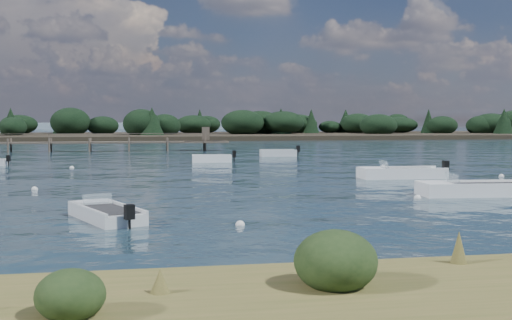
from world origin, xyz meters
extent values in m
plane|color=#152732|center=(0.00, 60.00, 0.00)|extent=(400.00, 400.00, 0.00)
cube|color=black|center=(0.00, -12.20, 0.00)|extent=(160.00, 0.60, 0.30)
cube|color=white|center=(11.89, 1.92, 0.11)|extent=(5.39, 2.38, 0.77)
cube|color=white|center=(9.90, 2.08, 0.56)|extent=(1.40, 1.87, 0.15)
cube|color=#252628|center=(12.31, 1.88, 0.47)|extent=(3.68, 1.86, 0.13)
cube|color=white|center=(11.82, 1.00, 0.56)|extent=(5.24, 0.55, 0.15)
cube|color=white|center=(11.97, 2.83, 0.56)|extent=(5.24, 0.55, 0.15)
cube|color=silver|center=(10.74, 2.01, 0.82)|extent=(0.28, 1.43, 0.46)
cube|color=silver|center=(-4.72, -2.53, 0.09)|extent=(2.91, 4.31, 0.61)
cube|color=silver|center=(-5.30, -1.11, 0.45)|extent=(1.61, 1.41, 0.12)
cube|color=#252628|center=(-4.59, -2.83, 0.38)|extent=(2.15, 3.00, 0.11)
cube|color=silver|center=(-5.36, -2.79, 0.45)|extent=(1.63, 3.78, 0.12)
cube|color=silver|center=(-4.07, -2.27, 0.45)|extent=(1.63, 3.78, 0.12)
cube|color=black|center=(-3.88, -4.58, 0.55)|extent=(0.37, 0.34, 0.48)
cylinder|color=black|center=(-3.88, -4.58, 0.13)|extent=(0.11, 0.11, 0.48)
cube|color=silver|center=(-5.05, -1.71, 0.66)|extent=(1.05, 0.54, 0.37)
cube|color=white|center=(2.38, 27.44, 0.11)|extent=(3.33, 1.53, 0.76)
cube|color=white|center=(1.16, 27.53, 0.55)|extent=(0.86, 1.22, 0.15)
cube|color=#252628|center=(2.64, 27.42, 0.46)|extent=(2.27, 1.20, 0.13)
cube|color=white|center=(2.34, 26.86, 0.55)|extent=(3.24, 0.37, 0.15)
cube|color=white|center=(2.43, 28.02, 0.55)|extent=(3.24, 0.37, 0.15)
cube|color=black|center=(4.24, 27.30, 0.68)|extent=(0.33, 0.39, 0.59)
cylinder|color=black|center=(4.24, 27.30, 0.16)|extent=(0.12, 0.12, 0.59)
cube|color=white|center=(12.05, 10.90, 0.11)|extent=(5.17, 2.08, 0.80)
cube|color=white|center=(10.11, 10.95, 0.58)|extent=(1.28, 1.77, 0.16)
cube|color=#252628|center=(12.46, 10.88, 0.49)|extent=(3.52, 1.65, 0.14)
cube|color=white|center=(12.02, 10.00, 0.58)|extent=(5.12, 0.29, 0.16)
cube|color=white|center=(12.08, 11.79, 0.58)|extent=(5.12, 0.29, 0.16)
cube|color=black|center=(14.86, 10.81, 0.72)|extent=(0.33, 0.40, 0.63)
cylinder|color=black|center=(14.86, 10.81, 0.17)|extent=(0.12, 0.12, 0.63)
cube|color=silver|center=(10.93, 10.93, 0.85)|extent=(0.22, 1.40, 0.48)
cube|color=black|center=(-13.45, 26.30, 0.57)|extent=(0.28, 0.33, 0.50)
cylinder|color=black|center=(-13.45, 26.30, 0.14)|extent=(0.10, 0.10, 0.50)
cube|color=silver|center=(9.63, 34.83, 0.11)|extent=(3.44, 1.44, 0.80)
cube|color=silver|center=(8.34, 34.86, 0.58)|extent=(0.85, 1.25, 0.16)
cube|color=#252628|center=(9.91, 34.83, 0.49)|extent=(2.35, 1.15, 0.14)
cube|color=silver|center=(9.62, 34.22, 0.58)|extent=(3.42, 0.21, 0.16)
cube|color=silver|center=(9.65, 35.45, 0.58)|extent=(3.42, 0.21, 0.16)
cube|color=black|center=(11.59, 34.79, 0.72)|extent=(0.33, 0.39, 0.63)
cylinder|color=black|center=(11.59, 34.79, 0.17)|extent=(0.12, 0.12, 0.63)
sphere|color=silver|center=(-0.25, -4.49, 0.00)|extent=(0.32, 0.32, 0.32)
sphere|color=silver|center=(8.71, 1.32, 0.00)|extent=(0.32, 0.32, 0.32)
sphere|color=silver|center=(-8.76, 8.20, 0.00)|extent=(0.32, 0.32, 0.32)
sphere|color=silver|center=(18.59, 10.79, 0.00)|extent=(0.32, 0.32, 0.32)
sphere|color=silver|center=(2.40, 30.81, 0.00)|extent=(0.32, 0.32, 0.32)
sphere|color=silver|center=(14.37, 19.77, 0.00)|extent=(0.32, 0.32, 0.32)
sphere|color=silver|center=(-8.41, 22.85, 0.00)|extent=(0.32, 0.32, 0.32)
cube|color=brown|center=(4.00, 48.00, 1.00)|extent=(5.00, 3.20, 0.18)
cube|color=brown|center=(4.00, 48.00, 1.90)|extent=(0.80, 0.80, 1.60)
cylinder|color=brown|center=(-17.47, 47.15, 0.40)|extent=(0.20, 0.20, 2.20)
cylinder|color=brown|center=(-17.47, 48.85, 0.40)|extent=(0.20, 0.20, 2.20)
cylinder|color=brown|center=(-13.20, 47.15, 0.40)|extent=(0.20, 0.20, 2.20)
cylinder|color=brown|center=(-13.20, 48.85, 0.40)|extent=(0.20, 0.20, 2.20)
cylinder|color=brown|center=(-8.93, 47.15, 0.40)|extent=(0.20, 0.20, 2.20)
cylinder|color=brown|center=(-8.93, 48.85, 0.40)|extent=(0.20, 0.20, 2.20)
cylinder|color=brown|center=(-4.67, 47.15, 0.40)|extent=(0.20, 0.20, 2.20)
cylinder|color=brown|center=(-4.67, 48.85, 0.40)|extent=(0.20, 0.20, 2.20)
cylinder|color=brown|center=(-0.40, 47.15, 0.40)|extent=(0.20, 0.20, 2.20)
cylinder|color=brown|center=(-0.40, 48.85, 0.40)|extent=(0.20, 0.20, 2.20)
cylinder|color=brown|center=(3.87, 47.15, 0.40)|extent=(0.20, 0.20, 2.20)
cylinder|color=brown|center=(3.87, 48.85, 0.40)|extent=(0.20, 0.20, 2.20)
cube|color=black|center=(25.00, 100.00, 0.00)|extent=(190.00, 40.00, 1.60)
ellipsoid|color=black|center=(25.00, 100.00, 2.80)|extent=(180.50, 36.00, 4.40)
camera|label=1|loc=(-3.54, -25.46, 3.51)|focal=45.00mm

